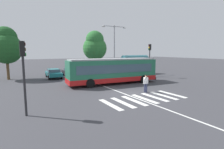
# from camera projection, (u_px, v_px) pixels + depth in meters

# --- Properties ---
(ground_plane) EXTENTS (160.00, 160.00, 0.00)m
(ground_plane) POSITION_uv_depth(u_px,v_px,m) (129.00, 93.00, 16.83)
(ground_plane) COLOR #3D3D42
(city_transit_bus) EXTENTS (11.28, 3.43, 3.06)m
(city_transit_bus) POSITION_uv_depth(u_px,v_px,m) (113.00, 71.00, 21.67)
(city_transit_bus) COLOR black
(city_transit_bus) RESTS_ON ground_plane
(pedestrian_crossing_street) EXTENTS (0.58, 0.42, 1.72)m
(pedestrian_crossing_street) POSITION_uv_depth(u_px,v_px,m) (146.00, 82.00, 17.19)
(pedestrian_crossing_street) COLOR #333856
(pedestrian_crossing_street) RESTS_ON ground_plane
(parked_car_teal) EXTENTS (2.02, 4.58, 1.35)m
(parked_car_teal) POSITION_uv_depth(u_px,v_px,m) (54.00, 73.00, 26.32)
(parked_car_teal) COLOR black
(parked_car_teal) RESTS_ON ground_plane
(parked_car_black) EXTENTS (1.93, 4.53, 1.35)m
(parked_car_black) POSITION_uv_depth(u_px,v_px,m) (71.00, 72.00, 28.00)
(parked_car_black) COLOR black
(parked_car_black) RESTS_ON ground_plane
(parked_car_blue) EXTENTS (2.07, 4.59, 1.35)m
(parked_car_blue) POSITION_uv_depth(u_px,v_px,m) (88.00, 71.00, 29.37)
(parked_car_blue) COLOR black
(parked_car_blue) RESTS_ON ground_plane
(traffic_light_near_corner) EXTENTS (0.33, 0.32, 4.55)m
(traffic_light_near_corner) POSITION_uv_depth(u_px,v_px,m) (23.00, 66.00, 10.66)
(traffic_light_near_corner) COLOR #28282B
(traffic_light_near_corner) RESTS_ON ground_plane
(traffic_light_far_corner) EXTENTS (0.33, 0.32, 4.97)m
(traffic_light_far_corner) POSITION_uv_depth(u_px,v_px,m) (150.00, 55.00, 26.74)
(traffic_light_far_corner) COLOR #28282B
(traffic_light_far_corner) RESTS_ON ground_plane
(bus_stop_shelter) EXTENTS (4.91, 1.54, 3.25)m
(bus_stop_shelter) POSITION_uv_depth(u_px,v_px,m) (135.00, 60.00, 30.65)
(bus_stop_shelter) COLOR #28282B
(bus_stop_shelter) RESTS_ON ground_plane
(twin_arm_street_lamp) EXTENTS (4.58, 0.32, 8.09)m
(twin_arm_street_lamp) POSITION_uv_depth(u_px,v_px,m) (114.00, 44.00, 29.60)
(twin_arm_street_lamp) COLOR #939399
(twin_arm_street_lamp) RESTS_ON ground_plane
(background_tree_left) EXTENTS (4.15, 4.15, 7.30)m
(background_tree_left) POSITION_uv_depth(u_px,v_px,m) (6.00, 45.00, 24.46)
(background_tree_left) COLOR brown
(background_tree_left) RESTS_ON ground_plane
(background_tree_right) EXTENTS (4.52, 4.52, 7.74)m
(background_tree_right) POSITION_uv_depth(u_px,v_px,m) (95.00, 46.00, 33.97)
(background_tree_right) COLOR brown
(background_tree_right) RESTS_ON ground_plane
(crosswalk_painted_stripes) EXTENTS (6.99, 3.21, 0.01)m
(crosswalk_painted_stripes) POSITION_uv_depth(u_px,v_px,m) (144.00, 99.00, 14.97)
(crosswalk_painted_stripes) COLOR silver
(crosswalk_painted_stripes) RESTS_ON ground_plane
(lane_center_line) EXTENTS (0.16, 24.00, 0.01)m
(lane_center_line) POSITION_uv_depth(u_px,v_px,m) (114.00, 90.00, 18.30)
(lane_center_line) COLOR silver
(lane_center_line) RESTS_ON ground_plane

